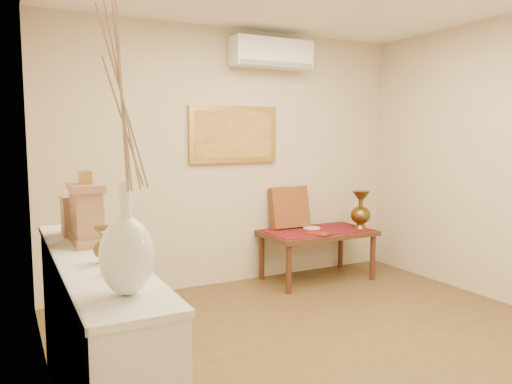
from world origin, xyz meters
TOP-DOWN VIEW (x-y plane):
  - floor at (0.00, 0.00)m, footprint 4.50×4.50m
  - wall_back at (0.00, 2.25)m, footprint 4.00×0.02m
  - wall_left at (-2.00, 0.00)m, footprint 0.02×4.50m
  - white_vase at (-1.81, -0.73)m, footprint 0.21×0.21m
  - candlestick at (-1.82, -0.43)m, footprint 0.09×0.09m
  - brass_urn_small at (-1.80, -0.20)m, footprint 0.10×0.10m
  - table_cloth at (0.85, 1.88)m, footprint 1.14×0.59m
  - brass_urn_tall at (1.35, 1.76)m, footprint 0.22×0.22m
  - plate at (0.84, 1.98)m, footprint 0.19×0.19m
  - menu at (0.72, 1.68)m, footprint 0.28×0.31m
  - cushion at (0.65, 2.14)m, footprint 0.46×0.19m
  - display_ledge at (-1.82, 0.00)m, footprint 0.37×2.02m
  - mantel_clock at (-1.80, 0.30)m, footprint 0.17×0.36m
  - wooden_chest at (-1.82, 0.59)m, footprint 0.16×0.21m
  - low_table at (0.85, 1.88)m, footprint 1.20×0.70m
  - painting at (0.00, 2.22)m, footprint 1.00×0.06m
  - ac_unit at (0.40, 2.12)m, footprint 0.90×0.25m

SIDE VIEW (x-z plane):
  - floor at x=0.00m, z-range 0.00..0.00m
  - low_table at x=0.85m, z-range 0.21..0.76m
  - display_ledge at x=-1.82m, z-range 0.00..0.98m
  - table_cloth at x=0.85m, z-range 0.55..0.56m
  - plate at x=0.84m, z-range 0.56..0.57m
  - menu at x=0.72m, z-range 0.56..0.57m
  - cushion at x=0.65m, z-range 0.55..1.02m
  - brass_urn_tall at x=1.35m, z-range 0.56..1.06m
  - candlestick at x=-1.82m, z-range 0.98..1.18m
  - brass_urn_small at x=-1.80m, z-range 0.98..1.21m
  - wooden_chest at x=-1.82m, z-range 0.98..1.22m
  - mantel_clock at x=-1.80m, z-range 0.95..1.36m
  - wall_back at x=0.00m, z-range 0.00..2.70m
  - wall_left at x=-2.00m, z-range 0.00..2.70m
  - white_vase at x=-1.81m, z-range 0.98..2.08m
  - painting at x=0.00m, z-range 1.30..1.90m
  - ac_unit at x=0.40m, z-range 2.30..2.60m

